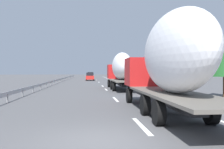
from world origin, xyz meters
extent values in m
plane|color=#4C4C4F|center=(40.00, 0.00, 0.00)|extent=(260.00, 260.00, 0.00)
cube|color=white|center=(2.00, -1.80, 0.00)|extent=(3.20, 0.20, 0.01)
cube|color=white|center=(11.52, -1.80, 0.00)|extent=(3.20, 0.20, 0.01)
cube|color=white|center=(21.99, -1.80, 0.00)|extent=(3.20, 0.20, 0.01)
cube|color=white|center=(29.19, -1.80, 0.00)|extent=(3.20, 0.20, 0.01)
cube|color=white|center=(42.60, -1.80, 0.00)|extent=(3.20, 0.20, 0.01)
cube|color=white|center=(55.66, -1.80, 0.00)|extent=(3.20, 0.20, 0.01)
cube|color=white|center=(45.00, -5.50, 0.00)|extent=(110.00, 0.20, 0.01)
cube|color=#B21919|center=(26.40, -3.60, 2.15)|extent=(2.40, 2.50, 1.90)
cube|color=black|center=(27.50, -3.60, 2.65)|extent=(0.08, 2.12, 0.80)
cube|color=#262628|center=(23.56, -3.60, 0.67)|extent=(10.47, 0.70, 0.24)
cube|color=#59544C|center=(20.71, -3.60, 1.14)|extent=(8.98, 2.50, 0.12)
ellipsoid|color=white|center=(21.21, -3.60, 2.80)|extent=(7.00, 2.20, 3.19)
cube|color=red|center=(16.25, -4.29, 0.90)|extent=(0.04, 0.56, 0.56)
cylinder|color=black|center=(26.40, -2.50, 0.52)|extent=(1.04, 0.30, 1.04)
cylinder|color=black|center=(26.40, -4.70, 0.52)|extent=(1.04, 0.30, 1.04)
cylinder|color=black|center=(21.91, -2.50, 0.52)|extent=(1.04, 0.35, 1.04)
cylinder|color=black|center=(21.91, -4.70, 0.52)|extent=(1.04, 0.35, 1.04)
cylinder|color=black|center=(19.51, -2.50, 0.52)|extent=(1.04, 0.35, 1.04)
cylinder|color=black|center=(19.51, -4.70, 0.52)|extent=(1.04, 0.35, 1.04)
cube|color=#B21919|center=(9.26, -3.60, 2.15)|extent=(2.40, 2.50, 1.90)
cube|color=black|center=(10.36, -3.60, 2.65)|extent=(0.08, 2.12, 0.80)
cube|color=#262628|center=(6.21, -3.60, 0.67)|extent=(11.22, 0.70, 0.24)
cube|color=#59544C|center=(3.16, -3.60, 1.14)|extent=(9.79, 2.50, 0.12)
ellipsoid|color=white|center=(3.24, -3.60, 3.06)|extent=(7.48, 2.20, 3.73)
cylinder|color=black|center=(9.26, -2.50, 0.52)|extent=(1.04, 0.30, 1.04)
cylinder|color=black|center=(9.26, -4.70, 0.52)|extent=(1.04, 0.30, 1.04)
cylinder|color=black|center=(4.36, -2.50, 0.52)|extent=(1.04, 0.35, 1.04)
cylinder|color=black|center=(4.36, -4.70, 0.52)|extent=(1.04, 0.35, 1.04)
cylinder|color=black|center=(1.96, -2.50, 0.52)|extent=(1.04, 0.35, 1.04)
cylinder|color=black|center=(1.96, -4.70, 0.52)|extent=(1.04, 0.35, 1.04)
cube|color=white|center=(60.08, -0.25, 0.74)|extent=(4.20, 1.78, 0.84)
cube|color=black|center=(59.77, -0.25, 1.58)|extent=(2.31, 1.57, 0.84)
cylinder|color=black|center=(61.39, 0.54, 0.32)|extent=(0.64, 0.22, 0.64)
cylinder|color=black|center=(61.39, -1.04, 0.32)|extent=(0.64, 0.22, 0.64)
cylinder|color=black|center=(58.78, 0.54, 0.32)|extent=(0.64, 0.22, 0.64)
cylinder|color=black|center=(58.78, -1.04, 0.32)|extent=(0.64, 0.22, 0.64)
cube|color=red|center=(51.89, -0.06, 0.74)|extent=(4.67, 1.90, 0.84)
cube|color=black|center=(51.54, -0.06, 1.52)|extent=(2.57, 1.67, 0.73)
cylinder|color=black|center=(53.33, 0.79, 0.32)|extent=(0.64, 0.22, 0.64)
cylinder|color=black|center=(53.33, -0.90, 0.32)|extent=(0.64, 0.22, 0.64)
cylinder|color=black|center=(50.44, 0.79, 0.32)|extent=(0.64, 0.22, 0.64)
cylinder|color=black|center=(50.44, -0.90, 0.32)|extent=(0.64, 0.22, 0.64)
cylinder|color=gray|center=(36.53, -6.70, 1.36)|extent=(0.10, 0.10, 2.72)
cube|color=#2D569E|center=(36.53, -6.70, 3.07)|extent=(0.06, 0.90, 0.70)
cylinder|color=#472D19|center=(79.35, -13.12, 0.76)|extent=(0.29, 0.29, 1.51)
cone|color=#1E5B23|center=(79.35, -13.12, 3.42)|extent=(2.90, 2.90, 3.81)
cylinder|color=#472D19|center=(11.72, -10.86, 0.88)|extent=(0.25, 0.25, 1.77)
cylinder|color=#472D19|center=(31.36, -10.51, 0.80)|extent=(0.30, 0.30, 1.60)
cone|color=#194C1E|center=(31.36, -10.51, 4.21)|extent=(2.89, 2.89, 5.21)
cube|color=#9EA0A5|center=(43.00, 6.00, 0.60)|extent=(94.00, 0.06, 0.32)
cube|color=slate|center=(10.30, 6.00, 0.30)|extent=(0.10, 0.10, 0.60)
cube|color=slate|center=(14.39, 6.00, 0.30)|extent=(0.10, 0.10, 0.60)
cube|color=slate|center=(18.48, 6.00, 0.30)|extent=(0.10, 0.10, 0.60)
cube|color=slate|center=(22.57, 6.00, 0.30)|extent=(0.10, 0.10, 0.60)
cube|color=slate|center=(26.65, 6.00, 0.30)|extent=(0.10, 0.10, 0.60)
cube|color=slate|center=(30.74, 6.00, 0.30)|extent=(0.10, 0.10, 0.60)
cube|color=slate|center=(34.83, 6.00, 0.30)|extent=(0.10, 0.10, 0.60)
cube|color=slate|center=(38.91, 6.00, 0.30)|extent=(0.10, 0.10, 0.60)
cube|color=slate|center=(43.00, 6.00, 0.30)|extent=(0.10, 0.10, 0.60)
cube|color=slate|center=(47.09, 6.00, 0.30)|extent=(0.10, 0.10, 0.60)
cube|color=slate|center=(51.17, 6.00, 0.30)|extent=(0.10, 0.10, 0.60)
cube|color=slate|center=(55.26, 6.00, 0.30)|extent=(0.10, 0.10, 0.60)
cube|color=slate|center=(59.35, 6.00, 0.30)|extent=(0.10, 0.10, 0.60)
cube|color=slate|center=(63.43, 6.00, 0.30)|extent=(0.10, 0.10, 0.60)
cube|color=slate|center=(67.52, 6.00, 0.30)|extent=(0.10, 0.10, 0.60)
cube|color=slate|center=(71.61, 6.00, 0.30)|extent=(0.10, 0.10, 0.60)
cube|color=slate|center=(75.70, 6.00, 0.30)|extent=(0.10, 0.10, 0.60)
cube|color=slate|center=(79.78, 6.00, 0.30)|extent=(0.10, 0.10, 0.60)
cube|color=slate|center=(83.87, 6.00, 0.30)|extent=(0.10, 0.10, 0.60)
cube|color=slate|center=(87.96, 6.00, 0.30)|extent=(0.10, 0.10, 0.60)
camera|label=1|loc=(-7.82, 0.32, 2.18)|focal=40.01mm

